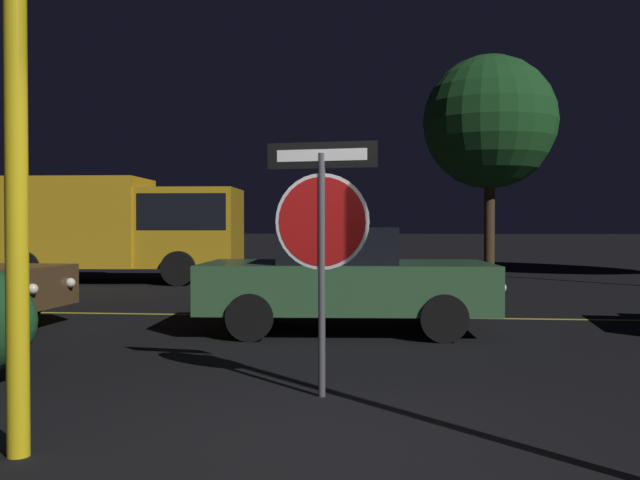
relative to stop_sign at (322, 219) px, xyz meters
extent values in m
plane|color=black|center=(0.08, -1.43, -1.50)|extent=(260.00, 260.00, 0.00)
cube|color=gold|center=(0.08, 5.33, -1.50)|extent=(39.10, 0.12, 0.01)
cylinder|color=#4C4C51|center=(0.00, 0.00, -0.48)|extent=(0.06, 0.06, 2.05)
cylinder|color=white|center=(0.00, 0.00, -0.03)|extent=(0.81, 0.13, 0.81)
cylinder|color=#B71414|center=(0.00, 0.00, -0.03)|extent=(0.75, 0.12, 0.75)
cube|color=black|center=(0.00, 0.00, 0.53)|extent=(0.94, 0.16, 0.22)
cube|color=white|center=(0.00, 0.00, 0.53)|extent=(0.77, 0.14, 0.10)
cylinder|color=yellow|center=(-1.73, -1.74, 0.04)|extent=(0.14, 0.14, 3.08)
cylinder|color=black|center=(-4.97, 4.24, -1.20)|extent=(0.61, 0.22, 0.60)
sphere|color=#F4EFCC|center=(-4.06, 3.93, -0.88)|extent=(0.14, 0.14, 0.14)
sphere|color=#F4EFCC|center=(-4.09, 2.91, -0.88)|extent=(0.14, 0.14, 0.14)
cube|color=#335B38|center=(-0.04, 3.81, -0.88)|extent=(4.02, 2.19, 0.64)
cube|color=black|center=(-0.16, 3.81, -0.32)|extent=(1.66, 1.77, 0.48)
cylinder|color=black|center=(1.11, 4.82, -1.20)|extent=(0.61, 0.24, 0.60)
cylinder|color=black|center=(1.23, 2.96, -1.20)|extent=(0.61, 0.24, 0.60)
cylinder|color=black|center=(-1.31, 4.67, -1.20)|extent=(0.61, 0.24, 0.60)
cylinder|color=black|center=(-1.19, 2.80, -1.20)|extent=(0.61, 0.24, 0.60)
sphere|color=#F4EFCC|center=(1.90, 4.54, -0.85)|extent=(0.14, 0.14, 0.14)
sphere|color=#F4EFCC|center=(1.97, 3.34, -0.85)|extent=(0.14, 0.14, 0.14)
cube|color=gold|center=(-4.55, 11.83, -0.11)|extent=(2.53, 2.18, 2.00)
cube|color=black|center=(-4.55, 11.83, 0.29)|extent=(2.29, 2.21, 0.88)
cube|color=gold|center=(-7.73, 11.64, 0.03)|extent=(4.06, 2.40, 2.27)
cylinder|color=black|center=(-4.67, 12.87, -1.08)|extent=(0.85, 0.33, 0.84)
cylinder|color=black|center=(-4.55, 10.78, -1.08)|extent=(0.85, 0.33, 0.84)
cylinder|color=black|center=(-8.48, 12.65, -1.08)|extent=(0.85, 0.33, 0.84)
cylinder|color=black|center=(-8.36, 10.56, -1.08)|extent=(0.85, 0.33, 0.84)
cylinder|color=#422D1E|center=(3.52, 16.19, 0.07)|extent=(0.32, 0.32, 3.15)
sphere|color=#19471E|center=(3.52, 16.19, 3.11)|extent=(4.05, 4.05, 4.05)
camera|label=1|loc=(0.60, -5.95, -0.06)|focal=40.00mm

